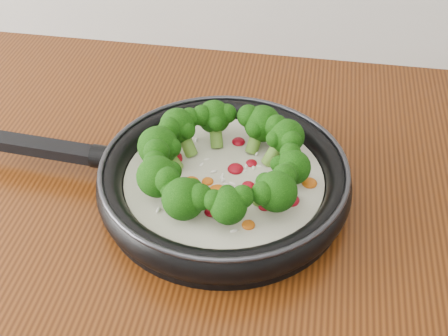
# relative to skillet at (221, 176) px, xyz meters

# --- Properties ---
(skillet) EXTENTS (0.53, 0.35, 0.10)m
(skillet) POSITION_rel_skillet_xyz_m (0.00, 0.00, 0.00)
(skillet) COLOR black
(skillet) RESTS_ON counter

